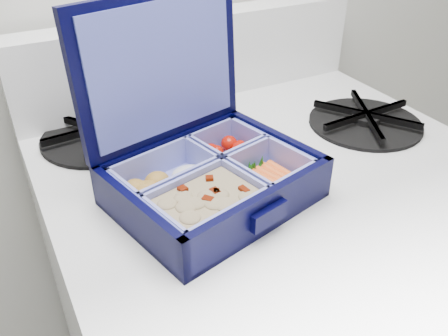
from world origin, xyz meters
TOP-DOWN VIEW (x-y plane):
  - bento_box at (0.29, 1.63)m, footprint 0.28×0.24m
  - burner_grate at (0.61, 1.70)m, footprint 0.20×0.20m
  - burner_grate_rear at (0.20, 1.86)m, footprint 0.20×0.20m
  - fork at (0.32, 1.77)m, footprint 0.11×0.16m

SIDE VIEW (x-z plane):
  - fork at x=0.32m, z-range 0.97..0.98m
  - burner_grate_rear at x=0.20m, z-range 0.97..0.99m
  - burner_grate at x=0.61m, z-range 0.97..1.00m
  - bento_box at x=0.29m, z-range 0.97..1.03m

